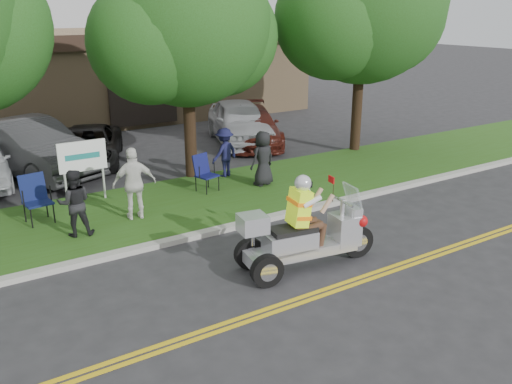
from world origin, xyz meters
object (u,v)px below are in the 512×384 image
lawn_chair_a (35,195)px  spectator_adult_mid (75,203)px  lawn_chair_b (204,170)px  parked_car_right (252,126)px  parked_car_left (30,148)px  parked_car_mid (88,146)px  trike_scooter (303,236)px  parked_car_far_right (240,122)px  spectator_adult_right (134,184)px

lawn_chair_a → spectator_adult_mid: size_ratio=0.75×
lawn_chair_b → parked_car_right: size_ratio=0.22×
lawn_chair_b → parked_car_left: (-3.75, 4.52, 0.19)m
lawn_chair_a → parked_car_left: bearing=73.8°
lawn_chair_a → parked_car_mid: lawn_chair_a is taller
trike_scooter → lawn_chair_a: bearing=135.9°
parked_car_left → parked_car_far_right: parked_car_left is taller
spectator_adult_mid → parked_car_far_right: 9.93m
lawn_chair_a → lawn_chair_b: size_ratio=1.12×
spectator_adult_mid → parked_car_left: size_ratio=0.29×
trike_scooter → parked_car_right: (4.77, 9.59, 0.00)m
lawn_chair_b → parked_car_far_right: size_ratio=0.21×
parked_car_right → parked_car_far_right: parked_car_far_right is taller
spectator_adult_mid → parked_car_mid: spectator_adult_mid is taller
parked_car_left → parked_car_right: 8.07m
trike_scooter → parked_car_far_right: trike_scooter is taller
trike_scooter → parked_car_left: (-3.29, 9.73, 0.19)m
parked_car_left → parked_car_right: (8.06, -0.14, -0.18)m
lawn_chair_a → parked_car_right: size_ratio=0.24×
parked_car_right → lawn_chair_a: bearing=-129.8°
lawn_chair_a → parked_car_left: size_ratio=0.22×
trike_scooter → lawn_chair_b: (0.46, 5.21, -0.01)m
spectator_adult_right → lawn_chair_b: bearing=-146.6°
parked_car_right → spectator_adult_mid: bearing=-121.2°
trike_scooter → parked_car_right: size_ratio=0.63×
lawn_chair_a → parked_car_far_right: (8.47, 4.66, 0.08)m
spectator_adult_right → parked_car_far_right: size_ratio=0.36×
spectator_adult_right → parked_car_far_right: spectator_adult_right is taller
spectator_adult_mid → spectator_adult_right: spectator_adult_right is taller
spectator_adult_mid → parked_car_right: size_ratio=0.32×
parked_car_left → spectator_adult_right: bearing=-97.9°
trike_scooter → spectator_adult_right: 4.62m
trike_scooter → parked_car_mid: size_ratio=0.68×
parked_car_mid → parked_car_right: parked_car_right is taller
lawn_chair_b → lawn_chair_a: bearing=163.1°
spectator_adult_mid → parked_car_mid: 6.43m
parked_car_far_right → lawn_chair_a: bearing=-132.8°
trike_scooter → spectator_adult_right: trike_scooter is taller
spectator_adult_mid → spectator_adult_right: 1.54m
spectator_adult_mid → parked_car_left: parked_car_left is taller
lawn_chair_a → spectator_adult_right: bearing=-34.7°
spectator_adult_mid → parked_car_right: 9.99m
lawn_chair_b → spectator_adult_right: 2.63m
trike_scooter → spectator_adult_mid: size_ratio=1.97×
spectator_adult_mid → parked_car_mid: (2.03, 6.10, -0.25)m
lawn_chair_a → parked_car_far_right: bearing=22.0°
parked_car_mid → lawn_chair_a: bearing=-97.6°
parked_car_mid → parked_car_left: bearing=-150.3°
trike_scooter → spectator_adult_right: bearing=123.5°
spectator_adult_mid → trike_scooter: bearing=146.0°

